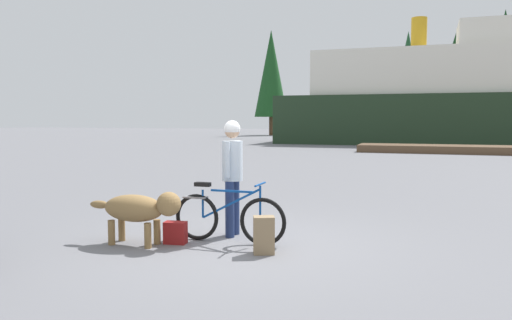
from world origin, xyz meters
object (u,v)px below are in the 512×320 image
at_px(ferry_boat, 465,99).
at_px(person_cyclist, 232,166).
at_px(dog, 139,209).
at_px(backpack, 264,235).
at_px(handbag_pannier, 175,233).
at_px(bicycle, 228,217).

bearing_deg(ferry_boat, person_cyclist, -99.60).
relative_size(person_cyclist, dog, 1.20).
distance_m(dog, backpack, 1.87).
bearing_deg(handbag_pannier, dog, -152.45).
bearing_deg(person_cyclist, handbag_pannier, -129.66).
relative_size(dog, backpack, 2.92).
height_order(dog, backpack, dog).
bearing_deg(handbag_pannier, bicycle, 22.93).
distance_m(dog, ferry_boat, 32.97).
height_order(backpack, ferry_boat, ferry_boat).
distance_m(bicycle, ferry_boat, 32.25).
distance_m(person_cyclist, backpack, 1.42).
relative_size(bicycle, person_cyclist, 0.97).
bearing_deg(bicycle, handbag_pannier, -157.07).
relative_size(person_cyclist, backpack, 3.51).
height_order(bicycle, handbag_pannier, bicycle).
distance_m(bicycle, backpack, 0.80).
bearing_deg(bicycle, person_cyclist, 103.51).
bearing_deg(dog, bicycle, 24.77).
bearing_deg(dog, ferry_boat, 78.86).
bearing_deg(dog, handbag_pannier, 27.55).
distance_m(person_cyclist, ferry_boat, 31.79).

